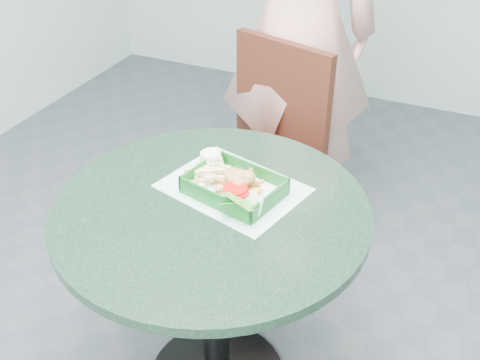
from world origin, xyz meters
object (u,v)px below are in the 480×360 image
at_px(food_basket, 234,195).
at_px(crab_sandwich, 240,187).
at_px(cafe_table, 213,256).
at_px(dining_chair, 270,143).
at_px(sauce_ramekin, 202,166).

distance_m(food_basket, crab_sandwich, 0.04).
bearing_deg(cafe_table, dining_chair, 98.78).
bearing_deg(dining_chair, crab_sandwich, -59.28).
xyz_separation_m(dining_chair, sauce_ramekin, (0.03, -0.64, 0.27)).
height_order(cafe_table, crab_sandwich, crab_sandwich).
relative_size(cafe_table, sauce_ramekin, 14.27).
distance_m(crab_sandwich, sauce_ramekin, 0.16).
bearing_deg(sauce_ramekin, cafe_table, -53.66).
distance_m(dining_chair, food_basket, 0.75).
distance_m(cafe_table, sauce_ramekin, 0.27).
relative_size(cafe_table, dining_chair, 0.96).
xyz_separation_m(dining_chair, crab_sandwich, (0.17, -0.69, 0.27)).
bearing_deg(sauce_ramekin, dining_chair, 92.28).
bearing_deg(crab_sandwich, dining_chair, 104.01).
bearing_deg(dining_chair, sauce_ramekin, -71.01).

